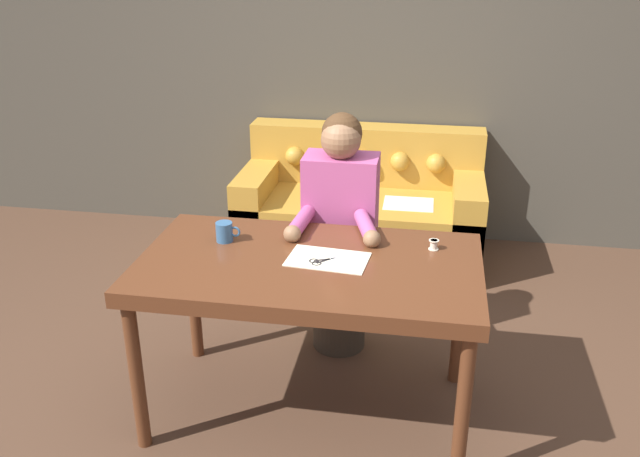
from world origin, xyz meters
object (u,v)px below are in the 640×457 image
Objects in this scene: person at (340,238)px; thread_spool at (434,245)px; scissors at (324,261)px; dining_table at (309,277)px; mug at (225,232)px; couch at (361,211)px.

person is 28.43× the size of thread_spool.
person reaches higher than thread_spool.
thread_spool reaches higher than scissors.
person reaches higher than scissors.
scissors is at bearing -156.55° from thread_spool.
dining_table is 0.10m from scissors.
dining_table is 32.46× the size of thread_spool.
person reaches higher than mug.
mug is at bearing 161.38° from dining_table.
couch is 14.27× the size of mug.
thread_spool is at bearing 4.27° from mug.
couch reaches higher than scissors.
dining_table is 12.93× the size of mug.
mug is (-0.44, -1.62, 0.51)m from couch.
mug is (-0.47, -0.43, 0.18)m from person.
couch is 1.82m from scissors.
scissors reaches higher than dining_table.
couch is 1.70m from thread_spool.
mug is (-0.48, 0.13, 0.04)m from scissors.
dining_table is at bearing -158.23° from thread_spool.
person is at bearing 84.52° from dining_table.
mug reaches higher than dining_table.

